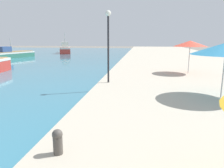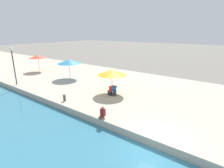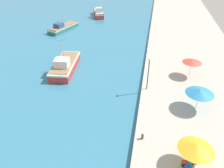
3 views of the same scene
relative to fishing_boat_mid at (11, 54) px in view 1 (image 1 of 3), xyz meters
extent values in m
cube|color=#BCB29E|center=(28.15, -3.74, -0.45)|extent=(16.00, 90.00, 0.59)
cube|color=#33705B|center=(0.04, 0.13, -0.20)|extent=(4.97, 8.76, 1.01)
cube|color=silver|center=(0.04, 0.13, 0.18)|extent=(5.05, 8.85, 0.25)
cube|color=#99754C|center=(0.04, 0.13, 0.36)|extent=(4.58, 8.06, 0.10)
cube|color=#334C7F|center=(-0.41, -1.27, 0.86)|extent=(2.23, 2.30, 0.91)
cylinder|color=#B7B2A8|center=(0.04, 0.13, 1.62)|extent=(0.12, 0.12, 2.43)
cube|color=red|center=(5.22, 13.37, -0.04)|extent=(4.68, 8.05, 1.32)
cube|color=silver|center=(5.22, 13.37, 0.49)|extent=(4.75, 8.14, 0.25)
cube|color=#ADA89E|center=(5.22, 13.37, 0.67)|extent=(4.31, 7.40, 0.10)
cube|color=silver|center=(5.67, 12.09, 1.31)|extent=(2.05, 2.13, 1.19)
cylinder|color=#B7B2A8|center=(5.22, 13.37, 2.30)|extent=(0.12, 0.12, 3.17)
cylinder|color=#B7B7B7|center=(26.89, -25.09, 0.97)|extent=(0.06, 0.06, 2.25)
cylinder|color=#B7B7B7|center=(26.86, -17.33, 1.02)|extent=(0.06, 0.06, 2.35)
cone|color=#E04C38|center=(26.86, -17.33, 2.28)|extent=(2.72, 2.72, 0.48)
cylinder|color=#4C4742|center=(20.94, -31.30, 0.07)|extent=(0.24, 0.24, 0.45)
sphere|color=#4C4742|center=(20.94, -31.30, 0.37)|extent=(0.26, 0.26, 0.26)
cylinder|color=#232328|center=(20.83, -22.12, 1.95)|extent=(0.12, 0.12, 4.20)
sphere|color=white|center=(20.83, -22.12, 4.23)|extent=(0.36, 0.36, 0.36)
camera|label=1|loc=(22.96, -36.11, 2.71)|focal=35.00mm
camera|label=2|loc=(11.22, -44.24, 6.23)|focal=28.00mm
camera|label=3|loc=(20.92, -47.19, 16.45)|focal=35.00mm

